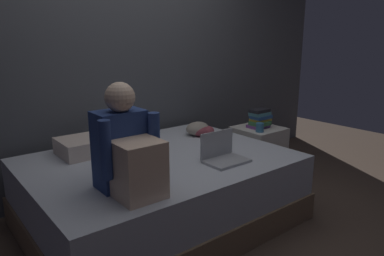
# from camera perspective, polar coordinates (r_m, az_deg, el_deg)

# --- Properties ---
(ground_plane) EXTENTS (8.00, 8.00, 0.00)m
(ground_plane) POSITION_cam_1_polar(r_m,az_deg,el_deg) (2.91, 1.88, -15.48)
(ground_plane) COLOR #47382D
(wall_back) EXTENTS (5.60, 0.10, 2.70)m
(wall_back) POSITION_cam_1_polar(r_m,az_deg,el_deg) (3.53, -10.99, 12.46)
(wall_back) COLOR #4C4F54
(wall_back) RESTS_ON ground_plane
(bed) EXTENTS (2.00, 1.50, 0.54)m
(bed) POSITION_cam_1_polar(r_m,az_deg,el_deg) (2.90, -5.06, -9.78)
(bed) COLOR #7A6047
(bed) RESTS_ON ground_plane
(nightstand) EXTENTS (0.44, 0.46, 0.55)m
(nightstand) POSITION_cam_1_polar(r_m,az_deg,el_deg) (3.79, 10.47, -3.96)
(nightstand) COLOR beige
(nightstand) RESTS_ON ground_plane
(person_sitting) EXTENTS (0.39, 0.44, 0.66)m
(person_sitting) POSITION_cam_1_polar(r_m,az_deg,el_deg) (2.16, -10.30, -3.62)
(person_sitting) COLOR navy
(person_sitting) RESTS_ON bed
(laptop) EXTENTS (0.32, 0.23, 0.22)m
(laptop) POSITION_cam_1_polar(r_m,az_deg,el_deg) (2.70, 4.89, -4.16)
(laptop) COLOR #9EA0A5
(laptop) RESTS_ON bed
(pillow) EXTENTS (0.56, 0.36, 0.13)m
(pillow) POSITION_cam_1_polar(r_m,az_deg,el_deg) (3.01, -15.26, -2.49)
(pillow) COLOR beige
(pillow) RESTS_ON bed
(book_stack) EXTENTS (0.23, 0.18, 0.20)m
(book_stack) POSITION_cam_1_polar(r_m,az_deg,el_deg) (3.69, 10.76, 1.47)
(book_stack) COLOR #703D84
(book_stack) RESTS_ON nightstand
(mug) EXTENTS (0.08, 0.08, 0.09)m
(mug) POSITION_cam_1_polar(r_m,az_deg,el_deg) (3.54, 10.78, 0.09)
(mug) COLOR teal
(mug) RESTS_ON nightstand
(clothes_pile) EXTENTS (0.25, 0.23, 0.13)m
(clothes_pile) POSITION_cam_1_polar(r_m,az_deg,el_deg) (3.40, 1.31, -0.24)
(clothes_pile) COLOR gray
(clothes_pile) RESTS_ON bed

